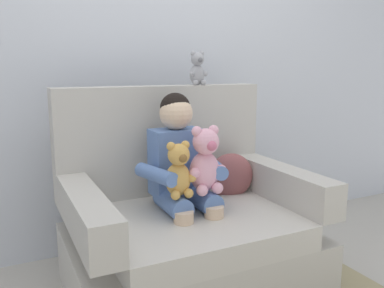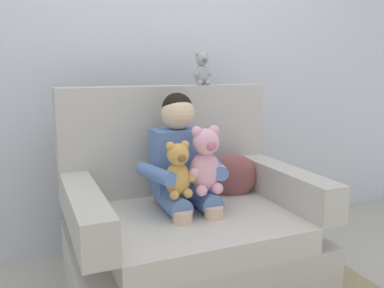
{
  "view_description": "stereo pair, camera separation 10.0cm",
  "coord_description": "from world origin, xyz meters",
  "px_view_note": "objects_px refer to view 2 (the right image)",
  "views": [
    {
      "loc": [
        -0.83,
        -1.72,
        1.14
      ],
      "look_at": [
        -0.02,
        -0.05,
        0.78
      ],
      "focal_mm": 37.71,
      "sensor_mm": 36.0,
      "label": 1
    },
    {
      "loc": [
        -0.74,
        -1.76,
        1.14
      ],
      "look_at": [
        -0.02,
        -0.05,
        0.78
      ],
      "focal_mm": 37.71,
      "sensor_mm": 36.0,
      "label": 2
    }
  ],
  "objects_px": {
    "plush_honey": "(178,171)",
    "plush_pink": "(206,162)",
    "throw_pillow": "(234,176)",
    "seated_child": "(183,167)",
    "plush_grey_on_backrest": "(202,69)",
    "armchair": "(187,228)"
  },
  "relations": [
    {
      "from": "seated_child",
      "to": "plush_pink",
      "type": "distance_m",
      "value": 0.15
    },
    {
      "from": "seated_child",
      "to": "plush_pink",
      "type": "xyz_separation_m",
      "value": [
        0.07,
        -0.13,
        0.05
      ]
    },
    {
      "from": "armchair",
      "to": "plush_grey_on_backrest",
      "type": "bearing_deg",
      "value": 54.66
    },
    {
      "from": "plush_honey",
      "to": "plush_pink",
      "type": "bearing_deg",
      "value": 12.42
    },
    {
      "from": "seated_child",
      "to": "plush_pink",
      "type": "relative_size",
      "value": 2.52
    },
    {
      "from": "seated_child",
      "to": "plush_pink",
      "type": "bearing_deg",
      "value": -69.2
    },
    {
      "from": "throw_pillow",
      "to": "plush_pink",
      "type": "bearing_deg",
      "value": -141.45
    },
    {
      "from": "plush_grey_on_backrest",
      "to": "throw_pillow",
      "type": "xyz_separation_m",
      "value": [
        0.11,
        -0.2,
        -0.59
      ]
    },
    {
      "from": "plush_pink",
      "to": "plush_grey_on_backrest",
      "type": "distance_m",
      "value": 0.63
    },
    {
      "from": "seated_child",
      "to": "plush_grey_on_backrest",
      "type": "bearing_deg",
      "value": 44.69
    },
    {
      "from": "armchair",
      "to": "throw_pillow",
      "type": "distance_m",
      "value": 0.41
    },
    {
      "from": "armchair",
      "to": "seated_child",
      "type": "relative_size",
      "value": 1.43
    },
    {
      "from": "seated_child",
      "to": "armchair",
      "type": "bearing_deg",
      "value": -49.86
    },
    {
      "from": "armchair",
      "to": "throw_pillow",
      "type": "bearing_deg",
      "value": 18.38
    },
    {
      "from": "armchair",
      "to": "throw_pillow",
      "type": "relative_size",
      "value": 4.55
    },
    {
      "from": "seated_child",
      "to": "plush_pink",
      "type": "height_order",
      "value": "seated_child"
    },
    {
      "from": "armchair",
      "to": "seated_child",
      "type": "xyz_separation_m",
      "value": [
        -0.02,
        0.01,
        0.32
      ]
    },
    {
      "from": "plush_honey",
      "to": "plush_grey_on_backrest",
      "type": "xyz_separation_m",
      "value": [
        0.31,
        0.43,
        0.46
      ]
    },
    {
      "from": "plush_honey",
      "to": "throw_pillow",
      "type": "height_order",
      "value": "plush_honey"
    },
    {
      "from": "armchair",
      "to": "plush_grey_on_backrest",
      "type": "distance_m",
      "value": 0.89
    },
    {
      "from": "plush_honey",
      "to": "throw_pillow",
      "type": "distance_m",
      "value": 0.5
    },
    {
      "from": "armchair",
      "to": "plush_honey",
      "type": "xyz_separation_m",
      "value": [
        -0.09,
        -0.12,
        0.34
      ]
    }
  ]
}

